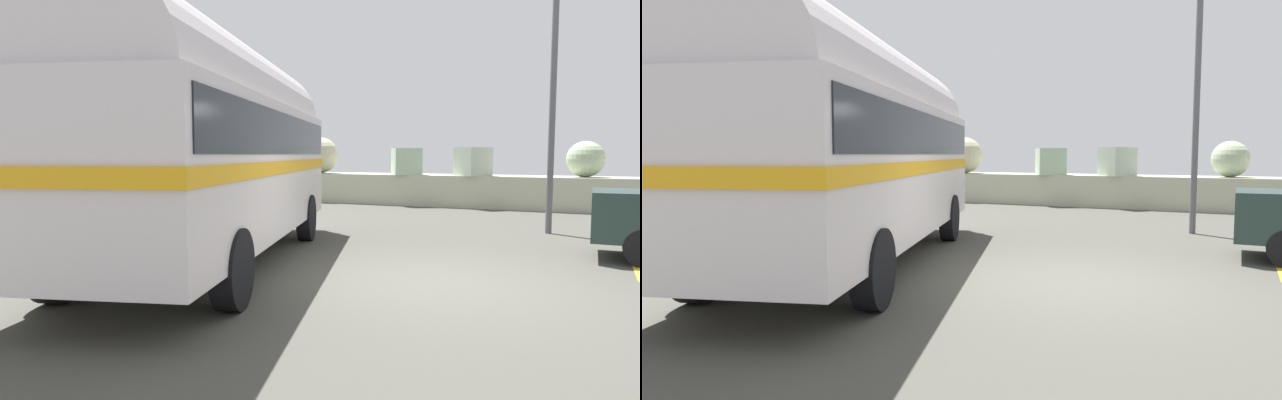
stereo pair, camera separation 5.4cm
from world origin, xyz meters
The scene contains 4 objects.
ground centered at (0.00, 0.00, 0.01)m, with size 32.00×26.00×0.02m.
breakwater centered at (0.02, 11.81, 0.77)m, with size 31.36×2.16×2.47m.
vintage_coach centered at (-3.60, -0.24, 2.05)m, with size 4.96×8.90×3.70m.
lamp_post centered at (1.06, 6.01, 4.06)m, with size 0.96×0.85×7.29m.
Camera 2 is at (1.97, -7.54, 1.83)m, focal length 30.82 mm.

